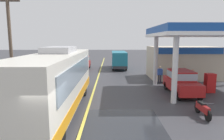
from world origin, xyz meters
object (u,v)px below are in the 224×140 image
coach_bus_main (56,82)px  pedestrian_by_shop (160,74)px  car_at_pump (181,81)px  pedestrian_near_pump (193,78)px  motorcycle_parked_forecourt (203,109)px  car_trailing_behind_bus (83,62)px  minibus_opposing_lane (119,58)px

coach_bus_main → pedestrian_by_shop: coach_bus_main is taller
car_at_pump → pedestrian_near_pump: (1.58, 1.74, -0.08)m
motorcycle_parked_forecourt → car_trailing_behind_bus: size_ratio=0.43×
car_at_pump → pedestrian_near_pump: 2.36m
pedestrian_by_shop → car_trailing_behind_bus: bearing=132.3°
coach_bus_main → minibus_opposing_lane: coach_bus_main is taller
car_trailing_behind_bus → car_at_pump: bearing=-54.9°
minibus_opposing_lane → pedestrian_by_shop: bearing=-71.3°
car_at_pump → motorcycle_parked_forecourt: bearing=-95.9°
pedestrian_by_shop → coach_bus_main: bearing=-136.2°
minibus_opposing_lane → pedestrian_near_pump: 13.40m
car_trailing_behind_bus → motorcycle_parked_forecourt: bearing=-63.7°
coach_bus_main → car_trailing_behind_bus: bearing=92.6°
pedestrian_by_shop → pedestrian_near_pump: bearing=-41.6°
car_at_pump → car_trailing_behind_bus: size_ratio=1.00×
coach_bus_main → minibus_opposing_lane: (4.35, 17.53, -0.25)m
car_at_pump → car_trailing_behind_bus: same height
pedestrian_near_pump → car_trailing_behind_bus: size_ratio=0.40×
pedestrian_by_shop → car_trailing_behind_bus: (-8.51, 9.35, 0.08)m
minibus_opposing_lane → pedestrian_near_pump: bearing=-64.8°
car_at_pump → motorcycle_parked_forecourt: (-0.47, -4.57, -0.57)m
minibus_opposing_lane → motorcycle_parked_forecourt: bearing=-78.8°
coach_bus_main → car_at_pump: bearing=23.4°
minibus_opposing_lane → pedestrian_near_pump: minibus_opposing_lane is taller
minibus_opposing_lane → car_trailing_behind_bus: bearing=-171.8°
coach_bus_main → pedestrian_near_pump: bearing=28.3°
coach_bus_main → pedestrian_near_pump: size_ratio=6.65×
minibus_opposing_lane → car_trailing_behind_bus: size_ratio=1.46×
car_trailing_behind_bus → coach_bus_main: bearing=-87.4°
car_at_pump → pedestrian_near_pump: bearing=47.8°
coach_bus_main → car_at_pump: (8.46, 3.67, -0.71)m
car_at_pump → pedestrian_by_shop: 3.83m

